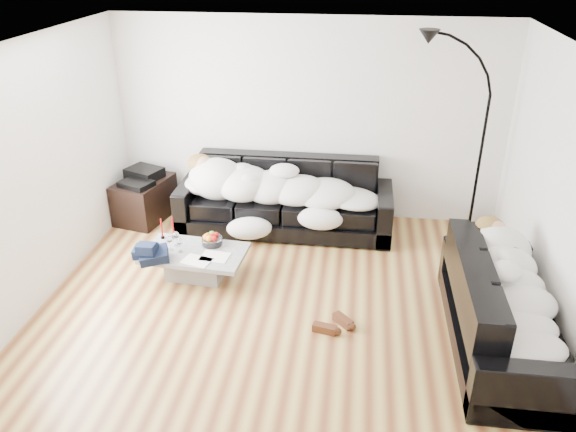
# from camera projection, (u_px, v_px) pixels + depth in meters

# --- Properties ---
(ground) EXTENTS (5.00, 5.00, 0.00)m
(ground) POSITION_uv_depth(u_px,v_px,m) (284.00, 307.00, 5.79)
(ground) COLOR brown
(ground) RESTS_ON ground
(wall_back) EXTENTS (5.00, 0.02, 2.60)m
(wall_back) POSITION_uv_depth(u_px,v_px,m) (308.00, 121.00, 7.20)
(wall_back) COLOR silver
(wall_back) RESTS_ON ground
(wall_left) EXTENTS (0.02, 4.50, 2.60)m
(wall_left) POSITION_uv_depth(u_px,v_px,m) (32.00, 178.00, 5.50)
(wall_left) COLOR silver
(wall_left) RESTS_ON ground
(wall_right) EXTENTS (0.02, 4.50, 2.60)m
(wall_right) POSITION_uv_depth(u_px,v_px,m) (566.00, 207.00, 4.91)
(wall_right) COLOR silver
(wall_right) RESTS_ON ground
(ceiling) EXTENTS (5.00, 5.00, 0.00)m
(ceiling) POSITION_uv_depth(u_px,v_px,m) (283.00, 48.00, 4.62)
(ceiling) COLOR white
(ceiling) RESTS_ON ground
(sofa_back) EXTENTS (2.71, 0.94, 0.89)m
(sofa_back) POSITION_uv_depth(u_px,v_px,m) (285.00, 197.00, 7.16)
(sofa_back) COLOR black
(sofa_back) RESTS_ON ground
(sofa_right) EXTENTS (0.90, 2.10, 0.85)m
(sofa_right) POSITION_uv_depth(u_px,v_px,m) (506.00, 306.00, 5.08)
(sofa_right) COLOR black
(sofa_right) RESTS_ON ground
(sleeper_back) EXTENTS (2.30, 0.79, 0.46)m
(sleeper_back) POSITION_uv_depth(u_px,v_px,m) (284.00, 184.00, 7.02)
(sleeper_back) COLOR white
(sleeper_back) RESTS_ON sofa_back
(sleeper_right) EXTENTS (0.76, 1.80, 0.44)m
(sleeper_right) POSITION_uv_depth(u_px,v_px,m) (510.00, 286.00, 4.98)
(sleeper_right) COLOR white
(sleeper_right) RESTS_ON sofa_right
(teal_cushion) EXTENTS (0.42, 0.38, 0.20)m
(teal_cushion) POSITION_uv_depth(u_px,v_px,m) (491.00, 243.00, 5.53)
(teal_cushion) COLOR #0F6B5E
(teal_cushion) RESTS_ON sofa_right
(coffee_table) EXTENTS (1.16, 0.74, 0.32)m
(coffee_table) POSITION_uv_depth(u_px,v_px,m) (196.00, 264.00, 6.24)
(coffee_table) COLOR #939699
(coffee_table) RESTS_ON ground
(fruit_bowl) EXTENTS (0.27, 0.27, 0.14)m
(fruit_bowl) POSITION_uv_depth(u_px,v_px,m) (212.00, 239.00, 6.27)
(fruit_bowl) COLOR white
(fruit_bowl) RESTS_ON coffee_table
(wine_glass_a) EXTENTS (0.09, 0.09, 0.17)m
(wine_glass_a) POSITION_uv_depth(u_px,v_px,m) (176.00, 239.00, 6.24)
(wine_glass_a) COLOR white
(wine_glass_a) RESTS_ON coffee_table
(wine_glass_b) EXTENTS (0.08, 0.08, 0.17)m
(wine_glass_b) POSITION_uv_depth(u_px,v_px,m) (170.00, 243.00, 6.15)
(wine_glass_b) COLOR white
(wine_glass_b) RESTS_ON coffee_table
(wine_glass_c) EXTENTS (0.08, 0.08, 0.16)m
(wine_glass_c) POSITION_uv_depth(u_px,v_px,m) (180.00, 245.00, 6.11)
(wine_glass_c) COLOR white
(wine_glass_c) RESTS_ON coffee_table
(candle_left) EXTENTS (0.05, 0.05, 0.25)m
(candle_left) POSITION_uv_depth(u_px,v_px,m) (162.00, 229.00, 6.37)
(candle_left) COLOR maroon
(candle_left) RESTS_ON coffee_table
(candle_right) EXTENTS (0.06, 0.06, 0.27)m
(candle_right) POSITION_uv_depth(u_px,v_px,m) (173.00, 228.00, 6.37)
(candle_right) COLOR maroon
(candle_right) RESTS_ON coffee_table
(newspaper_a) EXTENTS (0.32, 0.26, 0.01)m
(newspaper_a) POSITION_uv_depth(u_px,v_px,m) (215.00, 256.00, 6.05)
(newspaper_a) COLOR silver
(newspaper_a) RESTS_ON coffee_table
(newspaper_b) EXTENTS (0.35, 0.29, 0.01)m
(newspaper_b) POSITION_uv_depth(u_px,v_px,m) (197.00, 260.00, 5.98)
(newspaper_b) COLOR silver
(newspaper_b) RESTS_ON coffee_table
(navy_jacket) EXTENTS (0.39, 0.35, 0.16)m
(navy_jacket) POSITION_uv_depth(u_px,v_px,m) (149.00, 247.00, 5.92)
(navy_jacket) COLOR black
(navy_jacket) RESTS_ON coffee_table
(shoes) EXTENTS (0.48, 0.42, 0.09)m
(shoes) POSITION_uv_depth(u_px,v_px,m) (333.00, 324.00, 5.45)
(shoes) COLOR #472311
(shoes) RESTS_ON ground
(av_cabinet) EXTENTS (0.71, 0.90, 0.55)m
(av_cabinet) POSITION_uv_depth(u_px,v_px,m) (145.00, 199.00, 7.49)
(av_cabinet) COLOR black
(av_cabinet) RESTS_ON ground
(stereo) EXTENTS (0.53, 0.48, 0.13)m
(stereo) POSITION_uv_depth(u_px,v_px,m) (142.00, 176.00, 7.34)
(stereo) COLOR black
(stereo) RESTS_ON av_cabinet
(floor_lamp) EXTENTS (0.86, 0.55, 2.21)m
(floor_lamp) POSITION_uv_depth(u_px,v_px,m) (481.00, 152.00, 6.73)
(floor_lamp) COLOR black
(floor_lamp) RESTS_ON ground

